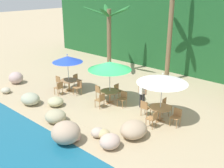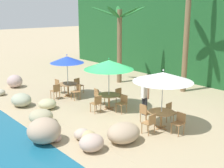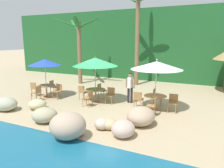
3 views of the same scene
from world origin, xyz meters
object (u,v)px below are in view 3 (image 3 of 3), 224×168
object	(u,v)px
umbrella_white	(157,65)
palm_tree_nearest	(79,40)
umbrella_green	(95,62)
chair_blue_right	(37,92)
chair_white_right	(153,105)
chair_blue_left	(35,88)
chair_green_inland	(101,90)
chair_white_inland	(156,96)
chair_blue_inland	(53,86)
chair_green_seaward	(110,94)
waiter_in_white	(130,85)
chair_white_seaward	(173,102)
umbrella_blue	(45,62)
chair_green_right	(89,97)
chair_white_left	(138,99)
palm_tree_second	(137,27)
dining_table_white	(155,98)
dining_table_blue	(46,87)
dining_table_green	(96,91)
chair_blue_seaward	(58,90)
chair_green_left	(83,92)

from	to	relation	value
umbrella_white	palm_tree_nearest	bearing A→B (deg)	150.53
umbrella_green	palm_tree_nearest	size ratio (longest dim) A/B	0.51
chair_blue_right	chair_white_right	bearing A→B (deg)	3.80
chair_blue_left	chair_green_inland	world-z (taller)	same
chair_white_inland	chair_green_inland	bearing A→B (deg)	-178.99
chair_blue_inland	chair_green_seaward	world-z (taller)	same
chair_blue_left	waiter_in_white	xyz separation A→B (m)	(5.85, 1.19, 0.47)
chair_white_seaward	chair_green_seaward	bearing A→B (deg)	-179.68
umbrella_blue	chair_white_seaward	distance (m)	7.62
umbrella_green	chair_white_right	size ratio (longest dim) A/B	2.99
chair_green_right	chair_blue_right	bearing A→B (deg)	-173.51
chair_white_left	palm_tree_second	world-z (taller)	palm_tree_second
chair_blue_inland	palm_tree_second	world-z (taller)	palm_tree_second
umbrella_green	palm_tree_nearest	bearing A→B (deg)	132.63
chair_green_inland	dining_table_white	xyz separation A→B (m)	(3.47, -0.78, 0.10)
dining_table_blue	chair_white_right	size ratio (longest dim) A/B	1.26
dining_table_green	umbrella_white	xyz separation A→B (m)	(3.35, 0.07, 1.62)
dining_table_blue	chair_blue_seaward	bearing A→B (deg)	2.36
chair_white_right	palm_tree_second	world-z (taller)	palm_tree_second
dining_table_blue	chair_blue_inland	world-z (taller)	chair_blue_inland
dining_table_white	waiter_in_white	world-z (taller)	waiter_in_white
chair_blue_left	chair_blue_right	world-z (taller)	same
umbrella_white	chair_white_inland	bearing A→B (deg)	101.46
umbrella_green	chair_green_inland	size ratio (longest dim) A/B	2.99
chair_white_right	chair_blue_left	bearing A→B (deg)	177.75
dining_table_white	chair_green_right	bearing A→B (deg)	-164.31
palm_tree_nearest	waiter_in_white	world-z (taller)	palm_tree_nearest
chair_green_inland	chair_white_inland	world-z (taller)	same
umbrella_white	palm_tree_second	distance (m)	6.54
chair_green_left	chair_white_left	bearing A→B (deg)	-0.38
umbrella_green	chair_green_left	world-z (taller)	umbrella_green
dining_table_white	chair_green_inland	bearing A→B (deg)	167.35
umbrella_white	palm_tree_second	bearing A→B (deg)	117.96
umbrella_blue	dining_table_green	distance (m)	3.58
dining_table_white	chair_white_left	size ratio (longest dim) A/B	1.26
chair_green_left	chair_white_right	world-z (taller)	same
chair_green_right	chair_white_left	distance (m)	2.55
umbrella_blue	waiter_in_white	world-z (taller)	umbrella_blue
chair_green_seaward	chair_green_right	distance (m)	1.26
chair_blue_left	chair_green_left	bearing A→B (deg)	8.31
umbrella_white	chair_blue_inland	bearing A→B (deg)	176.64
dining_table_blue	dining_table_green	size ratio (longest dim) A/B	1.00
chair_blue_right	umbrella_green	bearing A→B (deg)	21.17
chair_blue_seaward	chair_blue_left	size ratio (longest dim) A/B	1.00
dining_table_green	waiter_in_white	bearing A→B (deg)	21.64
umbrella_green	dining_table_white	xyz separation A→B (m)	(3.35, 0.07, -1.65)
chair_blue_right	palm_tree_nearest	bearing A→B (deg)	96.60
chair_green_seaward	dining_table_white	size ratio (longest dim) A/B	0.79
chair_green_inland	chair_green_left	bearing A→B (deg)	-130.54
palm_tree_nearest	umbrella_green	bearing A→B (deg)	-47.37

